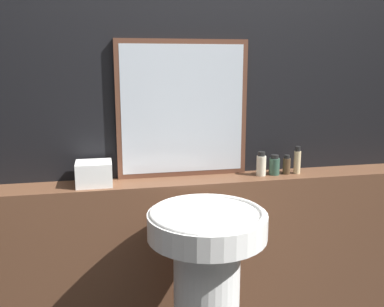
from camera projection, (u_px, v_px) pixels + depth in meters
wall_back at (194, 113)px, 2.27m from camera, size 8.00×0.06×2.50m
vanity_counter at (199, 261)px, 2.31m from camera, size 2.90×0.21×0.92m
pedestal_sink at (207, 287)px, 1.88m from camera, size 0.51×0.51×0.90m
mirror at (183, 109)px, 2.20m from camera, size 0.68×0.03×0.71m
towel_stack at (94, 173)px, 2.09m from camera, size 0.17×0.15×0.12m
shampoo_bottle at (261, 165)px, 2.27m from camera, size 0.05×0.05×0.13m
conditioner_bottle at (274, 166)px, 2.28m from camera, size 0.06×0.06×0.11m
lotion_bottle at (287, 165)px, 2.30m from camera, size 0.04×0.04×0.10m
body_wash_bottle at (297, 161)px, 2.31m from camera, size 0.04×0.04×0.15m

